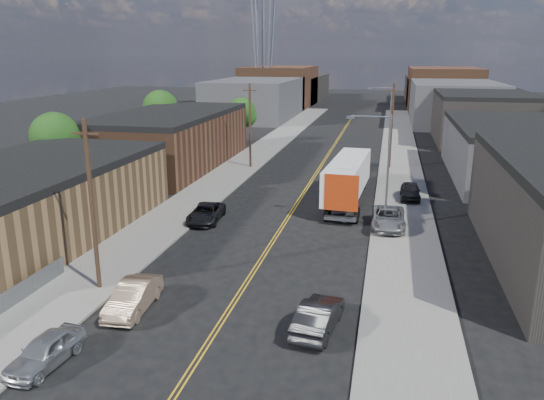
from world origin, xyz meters
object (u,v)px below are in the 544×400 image
at_px(car_right_lot_c, 410,191).
at_px(car_ahead_truck, 355,162).
at_px(car_left_c, 206,213).
at_px(car_right_oncoming, 318,316).
at_px(car_right_lot_a, 388,218).
at_px(car_left_a, 45,351).
at_px(car_left_b, 133,297).
at_px(semi_truck, 349,175).

bearing_deg(car_right_lot_c, car_ahead_truck, 113.84).
xyz_separation_m(car_left_c, car_ahead_truck, (10.61, 23.59, 0.01)).
height_order(car_right_oncoming, car_right_lot_a, car_right_lot_a).
xyz_separation_m(car_left_a, car_right_oncoming, (11.40, 5.65, 0.09)).
bearing_deg(car_left_b, car_right_lot_c, 56.22).
relative_size(car_left_a, car_ahead_truck, 0.79).
relative_size(semi_truck, car_right_lot_c, 3.61).
bearing_deg(car_ahead_truck, car_right_lot_c, -68.88).
distance_m(semi_truck, car_right_oncoming, 24.96).
height_order(car_left_b, car_right_lot_a, car_right_lot_a).
bearing_deg(car_ahead_truck, car_left_c, -117.30).
distance_m(car_left_a, car_left_c, 21.37).
bearing_deg(car_right_oncoming, car_left_c, -46.57).
distance_m(car_left_c, car_right_lot_a, 14.72).
relative_size(car_left_c, car_right_oncoming, 1.07).
distance_m(car_left_b, car_right_lot_c, 30.12).
relative_size(semi_truck, car_left_b, 3.37).
bearing_deg(car_right_lot_a, car_right_lot_c, 77.19).
bearing_deg(car_right_lot_a, semi_truck, 114.48).
distance_m(car_left_c, car_ahead_truck, 25.87).
bearing_deg(semi_truck, car_left_c, -136.29).
xyz_separation_m(semi_truck, car_left_c, (-10.90, -9.18, -1.67)).
bearing_deg(semi_truck, car_right_lot_c, 14.47).
xyz_separation_m(car_left_a, car_right_lot_a, (14.66, 22.58, 0.21)).
bearing_deg(car_ahead_truck, car_left_a, -106.36).
bearing_deg(car_right_lot_c, car_right_lot_a, -102.39).
distance_m(car_left_a, car_right_lot_a, 26.92).
bearing_deg(car_ahead_truck, semi_truck, -91.93).
xyz_separation_m(car_left_b, car_right_lot_c, (15.20, 26.00, 0.12)).
height_order(semi_truck, car_left_b, semi_truck).
bearing_deg(semi_truck, car_left_b, -107.29).
bearing_deg(car_right_lot_a, car_ahead_truck, 99.48).
xyz_separation_m(car_right_oncoming, car_ahead_truck, (-0.79, 39.32, -0.06)).
bearing_deg(car_left_c, car_left_a, -94.73).
bearing_deg(car_right_oncoming, semi_truck, -81.37).
height_order(car_left_c, car_right_lot_c, car_right_lot_c).
bearing_deg(car_ahead_truck, car_right_oncoming, -91.93).
relative_size(car_left_a, car_left_c, 0.80).
distance_m(car_left_b, car_right_oncoming, 10.00).
distance_m(car_right_oncoming, car_right_lot_c, 26.51).
xyz_separation_m(semi_truck, car_left_b, (-9.50, -24.91, -1.60)).
bearing_deg(car_left_b, car_ahead_truck, 73.34).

